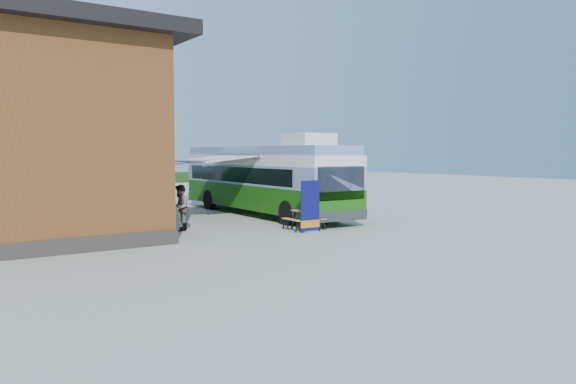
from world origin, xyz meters
TOP-DOWN VIEW (x-y plane):
  - ground at (0.00, 0.00)m, footprint 100.00×100.00m
  - hedge at (8.00, 38.00)m, footprint 40.00×3.00m
  - bus at (0.78, 6.00)m, footprint 3.17×12.90m
  - awning at (-1.70, 6.25)m, footprint 2.87×4.47m
  - banner at (-1.03, -0.31)m, footprint 0.88×0.20m
  - picnic_table at (-0.89, 0.31)m, footprint 1.45×1.31m
  - person_a at (-5.70, 3.05)m, footprint 0.80×0.86m
  - person_b at (-5.07, 2.92)m, footprint 1.04×1.12m
  - slurry_tanker at (-4.02, 10.95)m, footprint 2.89×5.90m

SIDE VIEW (x-z plane):
  - ground at x=0.00m, z-range 0.00..0.00m
  - hedge at x=8.00m, z-range 0.00..1.00m
  - picnic_table at x=-0.89m, z-range 0.19..0.97m
  - banner at x=-1.03m, z-range -0.18..1.84m
  - person_b at x=-5.07m, z-range 0.00..1.84m
  - person_a at x=-5.70m, z-range 0.00..1.97m
  - slurry_tanker at x=-4.02m, z-range 0.17..2.41m
  - bus at x=0.78m, z-range -0.09..3.85m
  - awning at x=-1.70m, z-range 2.61..3.13m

